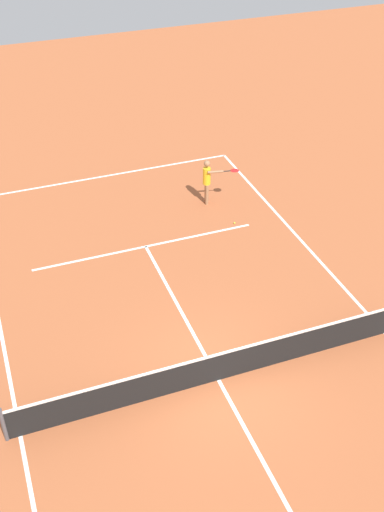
{
  "coord_description": "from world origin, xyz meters",
  "views": [
    {
      "loc": [
        4.62,
        10.38,
        12.24
      ],
      "look_at": [
        -0.89,
        -4.34,
        0.8
      ],
      "focal_mm": 44.22,
      "sensor_mm": 36.0,
      "label": 1
    }
  ],
  "objects": [
    {
      "name": "ground_plane",
      "position": [
        0.0,
        0.0,
        0.0
      ],
      "size": [
        60.0,
        60.0,
        0.0
      ],
      "primitive_type": "plane",
      "color": "#AD5933"
    },
    {
      "name": "tennis_net",
      "position": [
        0.0,
        0.0,
        0.5
      ],
      "size": [
        10.87,
        0.1,
        1.07
      ],
      "color": "#4C4C51",
      "rests_on": "ground"
    },
    {
      "name": "player_serving",
      "position": [
        -3.01,
        -8.33,
        1.05
      ],
      "size": [
        1.25,
        0.79,
        1.76
      ],
      "rotation": [
        0.0,
        0.0,
        1.35
      ],
      "color": "#9E704C",
      "rests_on": "ground"
    },
    {
      "name": "court_lines",
      "position": [
        0.0,
        0.0,
        0.0
      ],
      "size": [
        10.27,
        23.45,
        0.01
      ],
      "color": "white",
      "rests_on": "ground"
    },
    {
      "name": "tennis_ball",
      "position": [
        -3.37,
        -6.67,
        0.03
      ],
      "size": [
        0.07,
        0.07,
        0.07
      ],
      "primitive_type": "sphere",
      "color": "#CCE033",
      "rests_on": "ground"
    }
  ]
}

